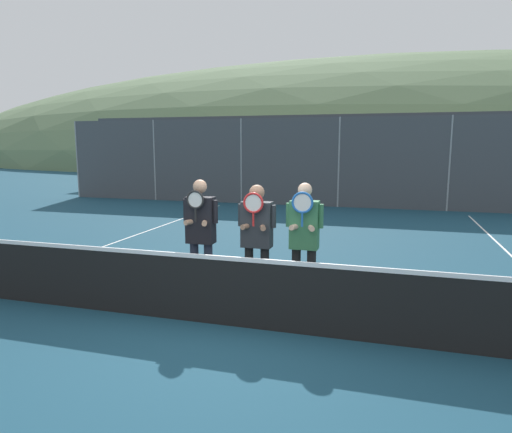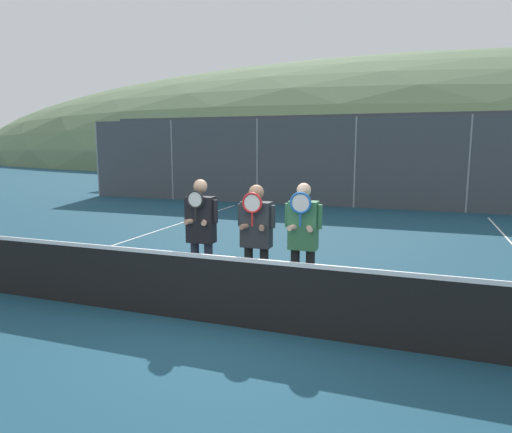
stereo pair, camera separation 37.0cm
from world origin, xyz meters
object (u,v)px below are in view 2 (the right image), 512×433
player_center_left (256,233)px  player_center_right (303,236)px  car_center (432,181)px  car_left_of_center (308,179)px  car_far_left (205,174)px  player_leftmost (201,230)px

player_center_left → player_center_right: player_center_right is taller
car_center → player_center_right: bearing=-98.5°
player_center_left → car_left_of_center: bearing=99.9°
car_left_of_center → car_far_left: bearing=178.8°
player_leftmost → car_center: (3.57, 13.62, -0.21)m
player_leftmost → car_far_left: size_ratio=0.40×
player_leftmost → player_center_right: (1.55, 0.11, -0.01)m
car_center → player_leftmost: bearing=-104.7°
player_center_left → car_center: size_ratio=0.38×
player_center_right → player_leftmost: bearing=-176.1°
player_center_left → car_left_of_center: 13.38m
player_center_left → car_left_of_center: size_ratio=0.40×
player_center_right → car_far_left: car_far_left is taller
car_far_left → car_center: (10.06, 0.23, -0.09)m
player_center_left → car_far_left: 15.17m
player_leftmost → player_center_right: bearing=3.9°
player_leftmost → player_center_right: 1.55m
car_center → player_center_left: bearing=-101.4°
player_leftmost → car_far_left: (-6.48, 13.39, -0.12)m
player_center_left → car_center: 13.78m
car_far_left → car_center: size_ratio=0.99×
player_center_left → car_left_of_center: (-2.31, 13.18, -0.19)m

